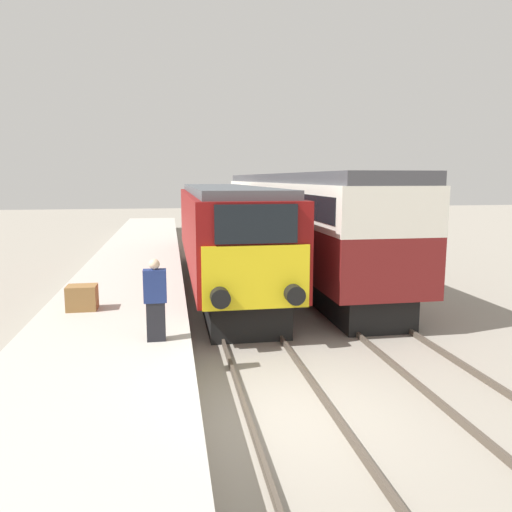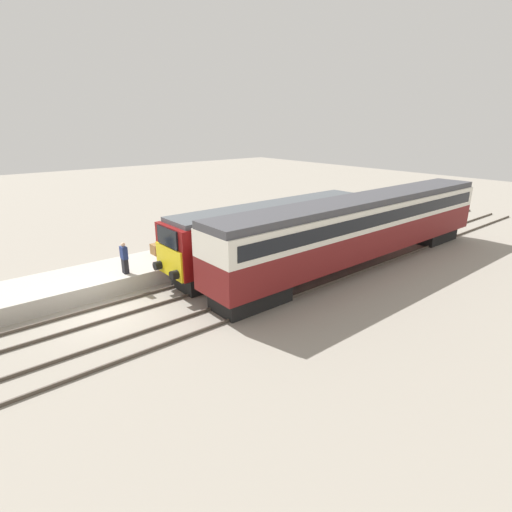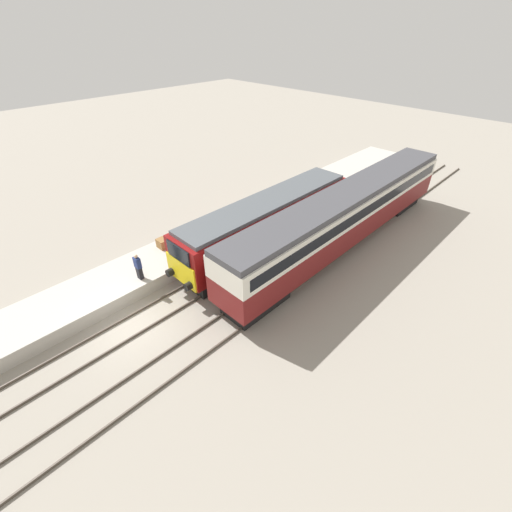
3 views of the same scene
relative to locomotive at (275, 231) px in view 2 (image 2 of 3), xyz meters
name	(u,v)px [view 2 (image 2 of 3)]	position (x,y,z in m)	size (l,w,h in m)	color
ground_plane	(105,314)	(0.00, -10.17, -2.07)	(120.00, 120.00, 0.00)	gray
platform_left	(213,252)	(-3.30, -2.17, -1.66)	(3.50, 50.00, 0.82)	#B7B2A8
rails_near_track	(201,285)	(0.00, -5.17, -2.00)	(1.51, 60.00, 0.14)	#4C4238
rails_far_track	(240,307)	(3.40, -5.17, -2.00)	(1.50, 60.00, 0.14)	#4C4238
locomotive	(275,231)	(0.00, 0.00, 0.00)	(2.70, 14.15, 3.69)	black
passenger_carriage	(364,224)	(3.40, 3.89, 0.46)	(2.75, 21.27, 4.15)	black
person_on_platform	(124,258)	(-2.22, -8.19, -0.45)	(0.44, 0.26, 1.62)	black
luggage_crate	(157,249)	(-4.05, -5.54, -0.95)	(0.70, 0.56, 0.60)	olive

